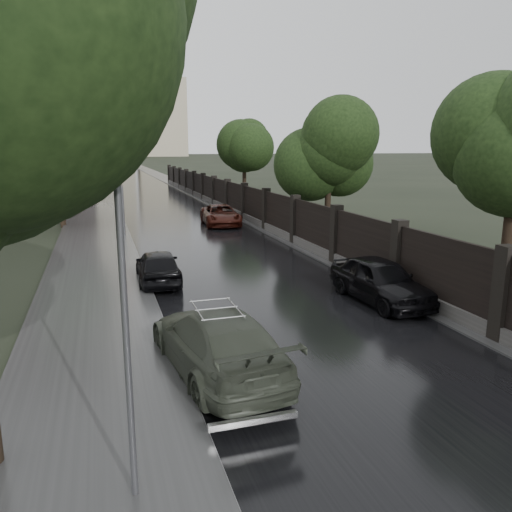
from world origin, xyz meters
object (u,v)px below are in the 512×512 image
(lamp_post, at_px, (126,335))
(hatchback_left, at_px, (158,266))
(tree_right_b, at_px, (329,152))
(car_right_near, at_px, (380,280))
(car_right_far, at_px, (221,215))
(tree_right_c, at_px, (244,150))
(traffic_light, at_px, (123,197))
(volga_sedan, at_px, (217,342))
(tree_left_far, at_px, (57,147))

(lamp_post, bearing_deg, hatchback_left, 81.76)
(lamp_post, bearing_deg, tree_right_b, 57.82)
(lamp_post, relative_size, car_right_near, 1.13)
(tree_right_b, bearing_deg, lamp_post, -122.18)
(car_right_far, bearing_deg, tree_right_c, 71.16)
(hatchback_left, relative_size, car_right_far, 0.80)
(tree_right_b, relative_size, traffic_light, 1.75)
(tree_right_c, distance_m, volga_sedan, 36.39)
(car_right_near, xyz_separation_m, car_right_far, (-1.14, 18.62, -0.07))
(lamp_post, height_order, hatchback_left, lamp_post)
(hatchback_left, xyz_separation_m, car_right_near, (7.00, -4.74, 0.09))
(volga_sedan, distance_m, car_right_far, 22.98)
(volga_sedan, relative_size, car_right_near, 1.17)
(traffic_light, relative_size, volga_sedan, 0.75)
(traffic_light, height_order, car_right_near, traffic_light)
(volga_sedan, xyz_separation_m, car_right_far, (5.46, 22.32, -0.07))
(traffic_light, xyz_separation_m, car_right_far, (6.56, 2.80, -1.70))
(lamp_post, height_order, traffic_light, lamp_post)
(tree_left_far, distance_m, lamp_post, 28.73)
(tree_right_c, xyz_separation_m, car_right_far, (-5.24, -12.21, -4.25))
(volga_sedan, bearing_deg, tree_right_c, -113.99)
(traffic_light, relative_size, hatchback_left, 1.00)
(lamp_post, xyz_separation_m, traffic_light, (1.10, 23.49, -0.27))
(lamp_post, height_order, car_right_far, lamp_post)
(tree_left_far, xyz_separation_m, hatchback_left, (4.40, -16.08, -4.56))
(tree_right_b, height_order, traffic_light, tree_right_b)
(tree_left_far, xyz_separation_m, car_right_far, (10.26, -2.21, -4.54))
(lamp_post, bearing_deg, tree_left_far, 95.21)
(tree_right_b, distance_m, car_right_far, 8.90)
(tree_right_c, height_order, hatchback_left, tree_right_c)
(lamp_post, distance_m, hatchback_left, 12.71)
(tree_left_far, height_order, tree_right_c, tree_left_far)
(car_right_near, bearing_deg, volga_sedan, -153.64)
(volga_sedan, bearing_deg, car_right_near, -157.46)
(tree_right_b, relative_size, car_right_far, 1.39)
(tree_right_b, bearing_deg, traffic_light, 165.76)
(tree_right_b, xyz_separation_m, volga_sedan, (-10.70, -16.53, -4.18))
(tree_left_far, height_order, traffic_light, tree_left_far)
(car_right_far, bearing_deg, traffic_light, -152.48)
(car_right_near, bearing_deg, traffic_light, 113.01)
(tree_left_far, relative_size, traffic_light, 1.85)
(tree_right_c, xyz_separation_m, car_right_near, (-4.10, -30.82, -4.18))
(tree_left_far, height_order, lamp_post, tree_left_far)
(traffic_light, bearing_deg, hatchback_left, -86.38)
(tree_right_b, xyz_separation_m, tree_right_c, (0.00, 18.00, 0.00))
(traffic_light, bearing_deg, tree_right_c, 51.82)
(tree_left_far, height_order, tree_right_b, tree_left_far)
(tree_right_b, xyz_separation_m, traffic_light, (-11.80, 2.99, -2.55))
(volga_sedan, xyz_separation_m, car_right_near, (6.60, 3.71, 0.00))
(tree_right_c, bearing_deg, tree_right_b, -90.00)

